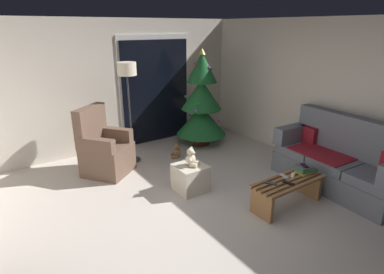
{
  "coord_description": "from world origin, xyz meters",
  "views": [
    {
      "loc": [
        -1.99,
        -2.79,
        2.35
      ],
      "look_at": [
        0.4,
        0.7,
        0.85
      ],
      "focal_mm": 29.31,
      "sensor_mm": 36.0,
      "label": 1
    }
  ],
  "objects_px": {
    "remote_black": "(289,183)",
    "teddy_bear_cream": "(191,158)",
    "remote_graphite": "(271,183)",
    "ottoman": "(190,178)",
    "couch": "(340,162)",
    "remote_silver": "(284,176)",
    "armchair": "(104,150)",
    "book_stack": "(305,169)",
    "floor_lamp": "(127,79)",
    "teddy_bear_chestnut_by_tree": "(177,151)",
    "coffee_table": "(288,189)",
    "remote_white": "(293,175)",
    "cell_phone": "(305,166)",
    "christmas_tree": "(201,103)"
  },
  "relations": [
    {
      "from": "remote_black",
      "to": "teddy_bear_cream",
      "type": "bearing_deg",
      "value": 109.27
    },
    {
      "from": "remote_graphite",
      "to": "ottoman",
      "type": "xyz_separation_m",
      "value": [
        -0.56,
        1.06,
        -0.2
      ]
    },
    {
      "from": "couch",
      "to": "remote_graphite",
      "type": "bearing_deg",
      "value": 175.43
    },
    {
      "from": "couch",
      "to": "remote_silver",
      "type": "relative_size",
      "value": 12.7
    },
    {
      "from": "remote_graphite",
      "to": "remote_silver",
      "type": "xyz_separation_m",
      "value": [
        0.31,
        0.05,
        0.0
      ]
    },
    {
      "from": "remote_black",
      "to": "remote_silver",
      "type": "bearing_deg",
      "value": 42.22
    },
    {
      "from": "armchair",
      "to": "teddy_bear_cream",
      "type": "xyz_separation_m",
      "value": [
        0.85,
        -1.33,
        0.13
      ]
    },
    {
      "from": "book_stack",
      "to": "floor_lamp",
      "type": "height_order",
      "value": "floor_lamp"
    },
    {
      "from": "remote_graphite",
      "to": "armchair",
      "type": "height_order",
      "value": "armchair"
    },
    {
      "from": "remote_graphite",
      "to": "teddy_bear_chestnut_by_tree",
      "type": "bearing_deg",
      "value": -121.73
    },
    {
      "from": "coffee_table",
      "to": "floor_lamp",
      "type": "bearing_deg",
      "value": 112.6
    },
    {
      "from": "remote_white",
      "to": "teddy_bear_cream",
      "type": "distance_m",
      "value": 1.45
    },
    {
      "from": "remote_black",
      "to": "floor_lamp",
      "type": "xyz_separation_m",
      "value": [
        -1.01,
        2.71,
        1.1
      ]
    },
    {
      "from": "remote_silver",
      "to": "teddy_bear_chestnut_by_tree",
      "type": "bearing_deg",
      "value": -68.17
    },
    {
      "from": "armchair",
      "to": "ottoman",
      "type": "relative_size",
      "value": 2.57
    },
    {
      "from": "cell_phone",
      "to": "couch",
      "type": "bearing_deg",
      "value": 18.28
    },
    {
      "from": "christmas_tree",
      "to": "teddy_bear_chestnut_by_tree",
      "type": "xyz_separation_m",
      "value": [
        -0.81,
        -0.33,
        -0.75
      ]
    },
    {
      "from": "couch",
      "to": "christmas_tree",
      "type": "height_order",
      "value": "christmas_tree"
    },
    {
      "from": "book_stack",
      "to": "armchair",
      "type": "xyz_separation_m",
      "value": [
        -2.05,
        2.41,
        -0.05
      ]
    },
    {
      "from": "coffee_table",
      "to": "remote_black",
      "type": "bearing_deg",
      "value": -141.18
    },
    {
      "from": "remote_silver",
      "to": "ottoman",
      "type": "bearing_deg",
      "value": -37.32
    },
    {
      "from": "remote_white",
      "to": "ottoman",
      "type": "relative_size",
      "value": 0.35
    },
    {
      "from": "remote_graphite",
      "to": "remote_black",
      "type": "xyz_separation_m",
      "value": [
        0.19,
        -0.12,
        0.0
      ]
    },
    {
      "from": "couch",
      "to": "remote_graphite",
      "type": "xyz_separation_m",
      "value": [
        -1.38,
        0.11,
        0.01
      ]
    },
    {
      "from": "cell_phone",
      "to": "teddy_bear_chestnut_by_tree",
      "type": "relative_size",
      "value": 0.5
    },
    {
      "from": "teddy_bear_chestnut_by_tree",
      "to": "remote_white",
      "type": "bearing_deg",
      "value": -77.67
    },
    {
      "from": "remote_white",
      "to": "cell_phone",
      "type": "distance_m",
      "value": 0.23
    },
    {
      "from": "ottoman",
      "to": "teddy_bear_cream",
      "type": "height_order",
      "value": "teddy_bear_cream"
    },
    {
      "from": "remote_silver",
      "to": "book_stack",
      "type": "distance_m",
      "value": 0.35
    },
    {
      "from": "armchair",
      "to": "cell_phone",
      "type": "bearing_deg",
      "value": -49.86
    },
    {
      "from": "book_stack",
      "to": "teddy_bear_cream",
      "type": "height_order",
      "value": "teddy_bear_cream"
    },
    {
      "from": "cell_phone",
      "to": "christmas_tree",
      "type": "bearing_deg",
      "value": 112.06
    },
    {
      "from": "floor_lamp",
      "to": "book_stack",
      "type": "bearing_deg",
      "value": -60.83
    },
    {
      "from": "remote_silver",
      "to": "floor_lamp",
      "type": "relative_size",
      "value": 0.09
    },
    {
      "from": "couch",
      "to": "floor_lamp",
      "type": "bearing_deg",
      "value": 129.15
    },
    {
      "from": "armchair",
      "to": "teddy_bear_cream",
      "type": "height_order",
      "value": "armchair"
    },
    {
      "from": "coffee_table",
      "to": "teddy_bear_chestnut_by_tree",
      "type": "xyz_separation_m",
      "value": [
        -0.35,
        2.3,
        -0.14
      ]
    },
    {
      "from": "remote_graphite",
      "to": "ottoman",
      "type": "bearing_deg",
      "value": -95.67
    },
    {
      "from": "christmas_tree",
      "to": "armchair",
      "type": "bearing_deg",
      "value": -174.52
    },
    {
      "from": "remote_graphite",
      "to": "cell_phone",
      "type": "relative_size",
      "value": 1.08
    },
    {
      "from": "remote_silver",
      "to": "christmas_tree",
      "type": "height_order",
      "value": "christmas_tree"
    },
    {
      "from": "remote_white",
      "to": "floor_lamp",
      "type": "relative_size",
      "value": 0.09
    },
    {
      "from": "remote_graphite",
      "to": "ottoman",
      "type": "height_order",
      "value": "remote_graphite"
    },
    {
      "from": "remote_silver",
      "to": "christmas_tree",
      "type": "xyz_separation_m",
      "value": [
        0.43,
        2.54,
        0.46
      ]
    },
    {
      "from": "remote_white",
      "to": "remote_black",
      "type": "bearing_deg",
      "value": 85.29
    },
    {
      "from": "remote_silver",
      "to": "cell_phone",
      "type": "relative_size",
      "value": 1.08
    },
    {
      "from": "teddy_bear_chestnut_by_tree",
      "to": "teddy_bear_cream",
      "type": "bearing_deg",
      "value": -112.05
    },
    {
      "from": "remote_black",
      "to": "floor_lamp",
      "type": "distance_m",
      "value": 3.1
    },
    {
      "from": "remote_graphite",
      "to": "teddy_bear_cream",
      "type": "bearing_deg",
      "value": -95.75
    },
    {
      "from": "remote_white",
      "to": "book_stack",
      "type": "xyz_separation_m",
      "value": [
        0.22,
        -0.03,
        0.04
      ]
    }
  ]
}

